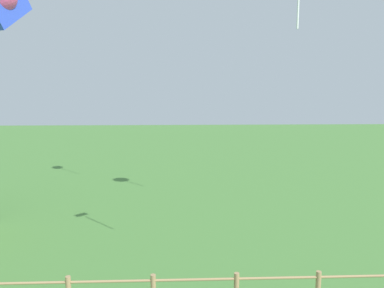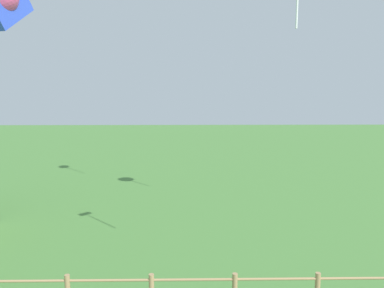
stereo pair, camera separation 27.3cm
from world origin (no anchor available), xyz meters
name	(u,v)px [view 1 (the left image)]	position (x,y,z in m)	size (l,w,h in m)	color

